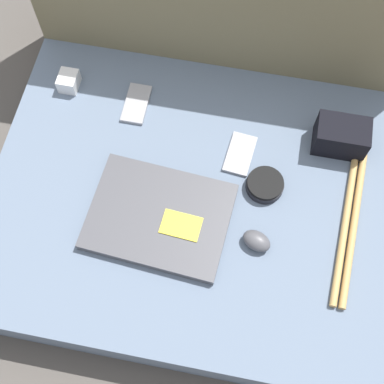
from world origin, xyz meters
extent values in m
plane|color=#4C4742|center=(0.00, 0.00, 0.00)|extent=(8.00, 8.00, 0.00)
cube|color=slate|center=(0.00, 0.00, 0.07)|extent=(0.97, 0.77, 0.14)
cube|color=#756B4C|center=(0.00, 0.48, 0.27)|extent=(0.97, 0.20, 0.54)
cube|color=#47474C|center=(-0.06, -0.07, 0.15)|extent=(0.34, 0.27, 0.02)
cube|color=yellow|center=(-0.01, -0.09, 0.16)|extent=(0.09, 0.07, 0.00)
ellipsoid|color=#4C4C51|center=(0.17, -0.09, 0.15)|extent=(0.08, 0.07, 0.04)
cylinder|color=black|center=(0.17, 0.05, 0.15)|extent=(0.09, 0.09, 0.02)
cylinder|color=black|center=(0.17, 0.05, 0.16)|extent=(0.09, 0.09, 0.01)
cube|color=#99999E|center=(-0.19, 0.22, 0.14)|extent=(0.06, 0.12, 0.01)
cube|color=#99999E|center=(0.10, 0.13, 0.14)|extent=(0.07, 0.12, 0.01)
cube|color=black|center=(0.33, 0.20, 0.18)|extent=(0.13, 0.08, 0.08)
cube|color=silver|center=(-0.37, 0.25, 0.16)|extent=(0.05, 0.06, 0.04)
cylinder|color=tan|center=(0.36, -0.01, 0.14)|extent=(0.04, 0.39, 0.02)
cylinder|color=tan|center=(0.38, -0.01, 0.14)|extent=(0.04, 0.39, 0.02)
camera|label=1|loc=(0.10, -0.50, 1.30)|focal=50.00mm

